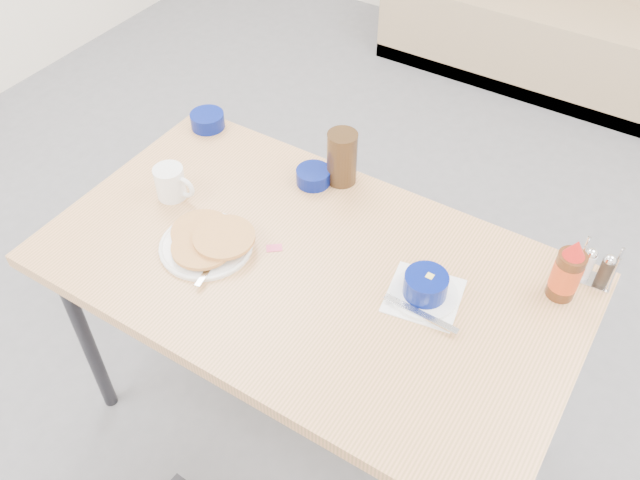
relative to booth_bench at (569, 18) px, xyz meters
The scene contains 12 objects.
ground 2.81m from the booth_bench, 90.00° to the right, with size 6.00×6.00×0.00m, color slate.
booth_bench is the anchor object (origin of this frame).
dining_table 2.56m from the booth_bench, 90.00° to the right, with size 1.40×0.80×0.76m.
pancake_plate 2.67m from the booth_bench, 95.76° to the right, with size 0.25×0.26×0.04m.
coffee_mug 2.60m from the booth_bench, 100.78° to the right, with size 0.13×0.09×0.10m.
grits_setting 2.53m from the booth_bench, 83.05° to the right, with size 0.23×0.21×0.08m.
creamer_bowl 2.32m from the booth_bench, 105.45° to the right, with size 0.11×0.11×0.05m.
butter_bowl 2.30m from the booth_bench, 94.27° to the right, with size 0.10×0.10×0.05m.
amber_tumbler 2.25m from the booth_bench, 92.71° to the right, with size 0.09×0.09×0.17m, color #352210.
condiment_caddy 2.33m from the booth_bench, 73.74° to the right, with size 0.10×0.06×0.12m.
syrup_bottle 2.41m from the booth_bench, 75.63° to the right, with size 0.07×0.07×0.19m.
sugar_wrapper 2.57m from the booth_bench, 92.52° to the right, with size 0.04×0.03×0.00m, color #E44C73.
Camera 1 is at (0.66, -0.75, 2.06)m, focal length 38.00 mm.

